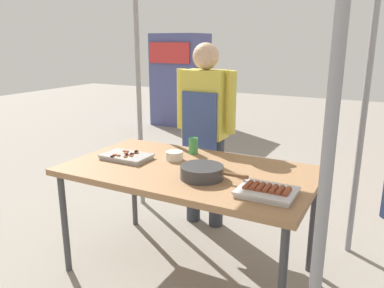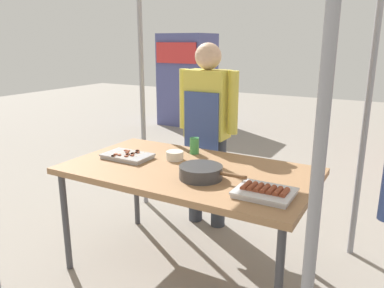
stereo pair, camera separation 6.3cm
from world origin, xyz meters
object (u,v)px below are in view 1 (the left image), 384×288
Objects in this scene: condiment_bowl at (174,156)px; vendor_woman at (205,122)px; neighbor_stall_right at (181,79)px; drink_cup_near_edge at (193,146)px; stall_table at (188,176)px; tray_grilled_sausages at (267,191)px; cooking_wok at (202,172)px; tray_meat_skewers at (127,156)px.

vendor_woman is (-0.05, 0.59, 0.12)m from condiment_bowl.
drink_cup_near_edge is at bearing -59.28° from neighbor_stall_right.
drink_cup_near_edge is 0.07× the size of neighbor_stall_right.
stall_table is at bearing -67.75° from drink_cup_near_edge.
tray_grilled_sausages is 0.20× the size of vendor_woman.
tray_grilled_sausages is at bearing -9.35° from cooking_wok.
drink_cup_near_edge reaches higher than condiment_bowl.
stall_table is 3.80× the size of cooking_wok.
vendor_woman is at bearing 131.98° from tray_grilled_sausages.
neighbor_stall_right is (-2.30, 4.14, 0.06)m from condiment_bowl.
drink_cup_near_edge reaches higher than tray_meat_skewers.
neighbor_stall_right is (-2.24, 3.55, -0.06)m from vendor_woman.
neighbor_stall_right is (-2.47, 4.25, 0.15)m from stall_table.
condiment_bowl reaches higher than tray_grilled_sausages.
cooking_wok is 0.41m from condiment_bowl.
vendor_woman is (-0.22, 0.70, 0.21)m from stall_table.
drink_cup_near_edge is at bearing 112.25° from stall_table.
stall_table is 5.23× the size of tray_grilled_sausages.
tray_grilled_sausages reaches higher than tray_meat_skewers.
tray_grilled_sausages is 2.61× the size of drink_cup_near_edge.
stall_table is at bearing -59.86° from neighbor_stall_right.
drink_cup_near_edge reaches higher than cooking_wok.
drink_cup_near_edge reaches higher than stall_table.
cooking_wok reaches higher than condiment_bowl.
vendor_woman is at bearing 115.06° from cooking_wok.
tray_grilled_sausages is at bearing -9.04° from tray_meat_skewers.
condiment_bowl is (-0.17, 0.11, 0.08)m from stall_table.
cooking_wok is 0.25× the size of neighbor_stall_right.
vendor_woman is (0.25, 0.73, 0.14)m from tray_meat_skewers.
neighbor_stall_right is at bearing 119.03° from condiment_bowl.
tray_meat_skewers is at bearing -176.92° from stall_table.
tray_meat_skewers reaches higher than stall_table.
stall_table is 4.80× the size of tray_meat_skewers.
tray_grilled_sausages is 0.92× the size of tray_meat_skewers.
vendor_woman is (-0.80, 0.89, 0.13)m from tray_grilled_sausages.
drink_cup_near_edge reaches higher than tray_grilled_sausages.
tray_meat_skewers is 4.72m from neighbor_stall_right.
tray_meat_skewers is 0.22× the size of vendor_woman.
stall_table is 0.48m from tray_meat_skewers.
cooking_wok is (0.16, -0.12, 0.09)m from stall_table.
drink_cup_near_edge is (-0.13, 0.31, 0.11)m from stall_table.
cooking_wok is at bearing -35.41° from condiment_bowl.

